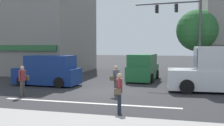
# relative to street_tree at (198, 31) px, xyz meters

# --- Properties ---
(ground_plane) EXTENTS (120.00, 120.00, 0.00)m
(ground_plane) POSITION_rel_street_tree_xyz_m (-5.64, -6.34, -3.97)
(ground_plane) COLOR #2B2B2D
(lane_marking_stripe) EXTENTS (9.00, 0.24, 0.01)m
(lane_marking_stripe) POSITION_rel_street_tree_xyz_m (-5.64, -9.84, -3.97)
(lane_marking_stripe) COLOR silver
(lane_marking_stripe) RESTS_ON ground
(building_left_block) EXTENTS (12.13, 10.16, 9.73)m
(building_left_block) POSITION_rel_street_tree_xyz_m (-17.21, 3.64, 0.89)
(building_left_block) COLOR gray
(building_left_block) RESTS_ON ground
(street_tree) EXTENTS (3.29, 3.29, 5.64)m
(street_tree) POSITION_rel_street_tree_xyz_m (0.00, 0.00, 0.00)
(street_tree) COLOR #4C3823
(street_tree) RESTS_ON ground
(utility_pole_near_left) EXTENTS (1.40, 0.22, 8.53)m
(utility_pole_near_left) POSITION_rel_street_tree_xyz_m (-14.05, -0.60, 0.44)
(utility_pole_near_left) COLOR brown
(utility_pole_near_left) RESTS_ON ground
(traffic_light_mast) EXTENTS (4.87, 0.70, 6.20)m
(traffic_light_mast) POSITION_rel_street_tree_xyz_m (-0.91, -1.76, 0.20)
(traffic_light_mast) COLOR #47474C
(traffic_light_mast) RESTS_ON ground
(van_approaching_near) EXTENTS (4.67, 2.19, 2.11)m
(van_approaching_near) POSITION_rel_street_tree_xyz_m (-10.27, -5.10, -2.97)
(van_approaching_near) COLOR navy
(van_approaching_near) RESTS_ON ground
(box_truck_parked_curbside) EXTENTS (5.72, 2.51, 2.75)m
(box_truck_parked_curbside) POSITION_rel_street_tree_xyz_m (0.99, -5.00, -2.72)
(box_truck_parked_curbside) COLOR silver
(box_truck_parked_curbside) RESTS_ON ground
(van_waiting_far) EXTENTS (2.26, 4.70, 2.11)m
(van_waiting_far) POSITION_rel_street_tree_xyz_m (-4.16, -0.80, -2.97)
(van_waiting_far) COLOR #1E6033
(van_waiting_far) RESTS_ON ground
(pedestrian_foreground_with_bag) EXTENTS (0.29, 0.68, 1.67)m
(pedestrian_foreground_with_bag) POSITION_rel_street_tree_xyz_m (-3.68, -11.43, -3.02)
(pedestrian_foreground_with_bag) COLOR #232838
(pedestrian_foreground_with_bag) RESTS_ON ground
(pedestrian_mid_crossing) EXTENTS (0.33, 0.67, 1.67)m
(pedestrian_mid_crossing) POSITION_rel_street_tree_xyz_m (-9.72, -9.02, -3.02)
(pedestrian_mid_crossing) COLOR #4C4742
(pedestrian_mid_crossing) RESTS_ON ground
(pedestrian_far_side) EXTENTS (0.45, 0.67, 1.67)m
(pedestrian_far_side) POSITION_rel_street_tree_xyz_m (-4.79, -7.47, -3.02)
(pedestrian_far_side) COLOR #4C4742
(pedestrian_far_side) RESTS_ON ground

